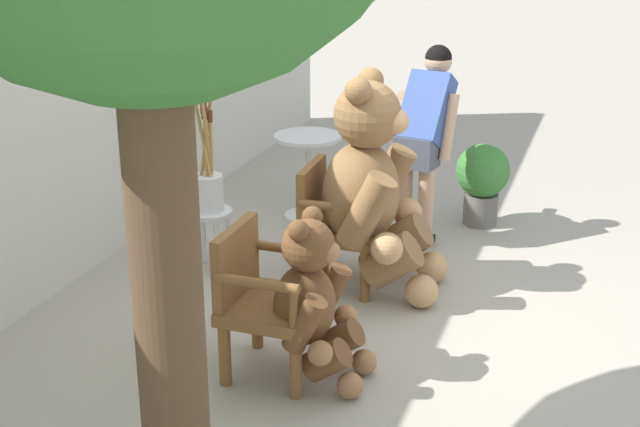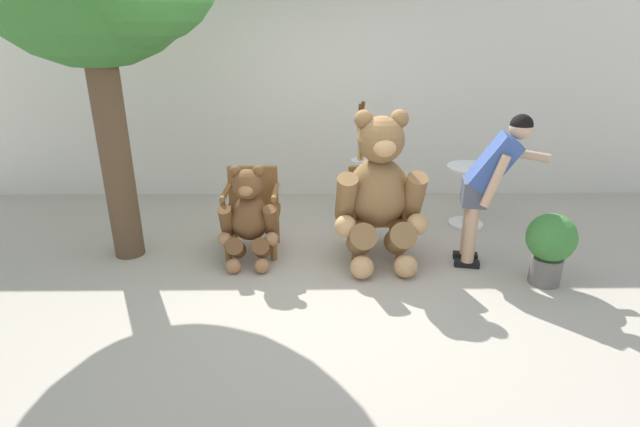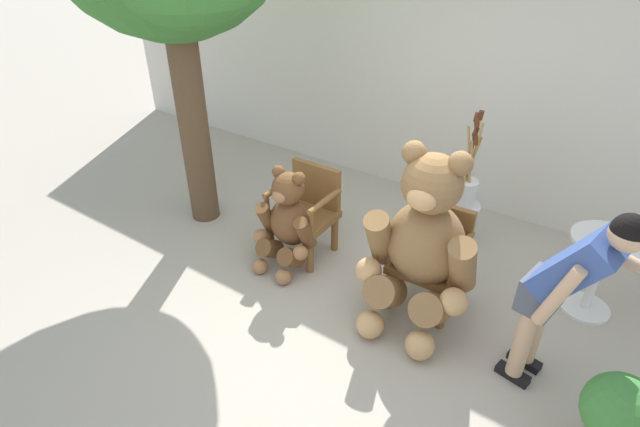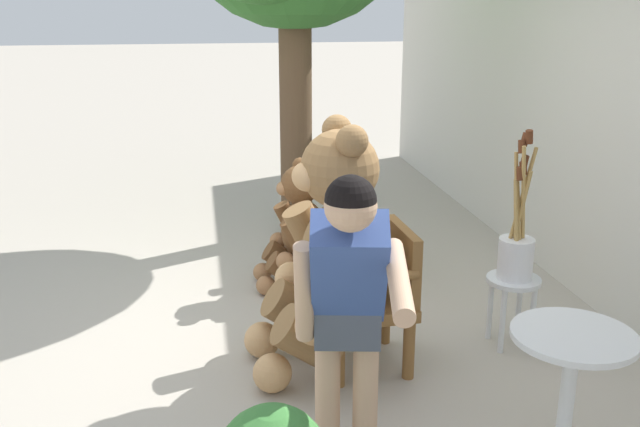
# 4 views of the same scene
# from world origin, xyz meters

# --- Properties ---
(ground_plane) EXTENTS (60.00, 60.00, 0.00)m
(ground_plane) POSITION_xyz_m (0.00, 0.00, 0.00)
(ground_plane) COLOR #B2A899
(back_wall) EXTENTS (10.00, 0.16, 2.80)m
(back_wall) POSITION_xyz_m (0.00, 2.40, 1.40)
(back_wall) COLOR silver
(back_wall) RESTS_ON ground
(wooden_chair_left) EXTENTS (0.56, 0.52, 0.86)m
(wooden_chair_left) POSITION_xyz_m (-0.64, 0.57, 0.46)
(wooden_chair_left) COLOR brown
(wooden_chair_left) RESTS_ON ground
(wooden_chair_right) EXTENTS (0.59, 0.55, 0.86)m
(wooden_chair_right) POSITION_xyz_m (0.63, 0.57, 0.46)
(wooden_chair_right) COLOR brown
(wooden_chair_right) RESTS_ON ground
(teddy_bear_large) EXTENTS (0.90, 0.87, 1.51)m
(teddy_bear_large) POSITION_xyz_m (0.64, 0.31, 0.74)
(teddy_bear_large) COLOR olive
(teddy_bear_large) RESTS_ON ground
(teddy_bear_small) EXTENTS (0.59, 0.55, 0.99)m
(teddy_bear_small) POSITION_xyz_m (-0.64, 0.27, 0.48)
(teddy_bear_small) COLOR brown
(teddy_bear_small) RESTS_ON ground
(person_visitor) EXTENTS (0.85, 0.48, 1.50)m
(person_visitor) POSITION_xyz_m (1.66, 0.19, 0.90)
(person_visitor) COLOR black
(person_visitor) RESTS_ON ground
(white_stool) EXTENTS (0.34, 0.34, 0.46)m
(white_stool) POSITION_xyz_m (0.55, 1.49, 0.36)
(white_stool) COLOR silver
(white_stool) RESTS_ON ground
(brush_bucket) EXTENTS (0.22, 0.22, 0.95)m
(brush_bucket) POSITION_xyz_m (0.55, 1.49, 0.67)
(brush_bucket) COLOR white
(brush_bucket) RESTS_ON white_stool
(round_side_table) EXTENTS (0.56, 0.56, 0.72)m
(round_side_table) POSITION_xyz_m (1.81, 1.19, 0.45)
(round_side_table) COLOR white
(round_side_table) RESTS_ON ground
(potted_plant) EXTENTS (0.44, 0.44, 0.68)m
(potted_plant) POSITION_xyz_m (2.14, -0.20, 0.40)
(potted_plant) COLOR slate
(potted_plant) RESTS_ON ground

